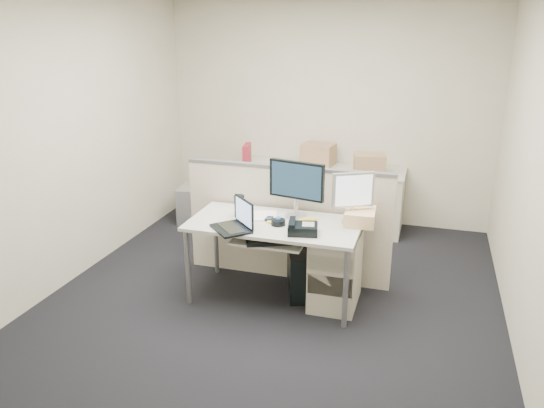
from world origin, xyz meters
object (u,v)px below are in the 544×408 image
(desk_phone, at_px, (303,229))
(desk, at_px, (274,229))
(laptop, at_px, (231,216))
(monitor_main, at_px, (296,190))

(desk_phone, bearing_deg, desk, 137.38)
(desk, height_order, laptop, laptop)
(desk, relative_size, monitor_main, 2.89)
(desk, bearing_deg, monitor_main, 50.19)
(desk, distance_m, desk_phone, 0.37)
(monitor_main, xyz_separation_m, laptop, (-0.45, -0.46, -0.13))
(desk_phone, bearing_deg, monitor_main, 100.96)
(desk, height_order, monitor_main, monitor_main)
(monitor_main, distance_m, desk_phone, 0.45)
(desk, xyz_separation_m, desk_phone, (0.30, -0.18, 0.10))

